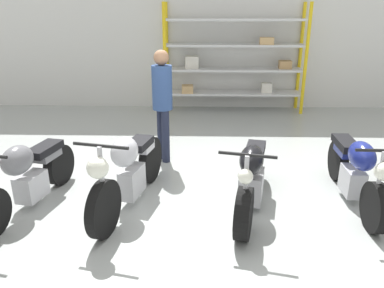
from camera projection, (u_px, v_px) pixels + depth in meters
The scene contains 8 objects.
ground_plane at pixel (191, 205), 4.85m from camera, with size 30.00×30.00×0.00m, color #9EA3A0.
back_wall at pixel (197, 34), 9.09m from camera, with size 30.00×0.08×3.60m.
shelving_rack at pixel (233, 59), 8.91m from camera, with size 3.34×0.63×2.54m.
motorcycle_grey at pixel (26, 176), 4.65m from camera, with size 0.73×1.97×0.98m.
motorcycle_silver at pixel (129, 170), 4.69m from camera, with size 0.76×2.11×1.07m.
motorcycle_black at pixel (251, 177), 4.68m from camera, with size 0.76×1.99×0.99m.
motorcycle_blue at pixel (356, 170), 4.80m from camera, with size 0.59×1.98×0.98m.
person_browsing at pixel (162, 97), 5.94m from camera, with size 0.44×0.44×1.81m.
Camera 1 is at (0.12, -4.28, 2.41)m, focal length 35.00 mm.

